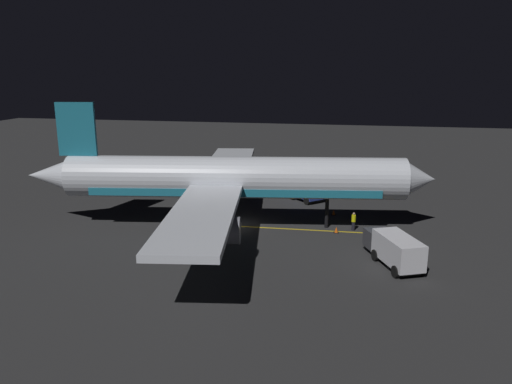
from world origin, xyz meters
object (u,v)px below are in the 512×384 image
(airliner, at_px, (229,179))
(traffic_cone_near_left, at_px, (334,212))
(catering_truck, at_px, (303,190))
(ground_crew_worker, at_px, (354,221))
(baggage_truck, at_px, (394,249))
(traffic_cone_near_right, at_px, (336,230))

(airliner, bearing_deg, traffic_cone_near_left, 120.54)
(traffic_cone_near_left, bearing_deg, catering_truck, -145.27)
(airliner, distance_m, ground_crew_worker, 12.38)
(baggage_truck, height_order, catering_truck, baggage_truck)
(airliner, relative_size, ground_crew_worker, 22.23)
(airliner, distance_m, traffic_cone_near_left, 12.12)
(catering_truck, xyz_separation_m, traffic_cone_near_right, (11.18, 4.27, -0.91))
(ground_crew_worker, bearing_deg, traffic_cone_near_left, -156.80)
(airliner, height_order, baggage_truck, airliner)
(baggage_truck, xyz_separation_m, traffic_cone_near_right, (-6.85, -4.63, -1.03))
(ground_crew_worker, height_order, traffic_cone_near_right, ground_crew_worker)
(airliner, height_order, catering_truck, airliner)
(airliner, bearing_deg, traffic_cone_near_right, 90.10)
(baggage_truck, bearing_deg, traffic_cone_near_right, -145.95)
(ground_crew_worker, bearing_deg, airliner, -85.06)
(catering_truck, height_order, ground_crew_worker, catering_truck)
(baggage_truck, height_order, traffic_cone_near_right, baggage_truck)
(traffic_cone_near_left, distance_m, traffic_cone_near_right, 5.74)
(ground_crew_worker, bearing_deg, baggage_truck, 21.50)
(airliner, relative_size, traffic_cone_near_right, 70.33)
(catering_truck, bearing_deg, traffic_cone_near_right, 20.90)
(airliner, relative_size, traffic_cone_near_left, 70.33)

